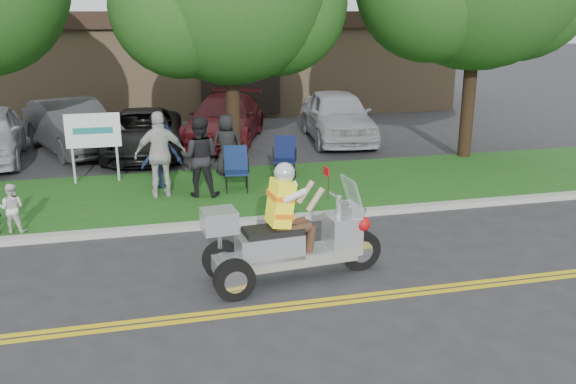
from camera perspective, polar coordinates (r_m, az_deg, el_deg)
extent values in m
plane|color=#28282B|center=(9.22, -0.96, -9.33)|extent=(120.00, 120.00, 0.00)
cube|color=gold|center=(8.72, -0.09, -10.91)|extent=(60.00, 0.10, 0.01)
cube|color=gold|center=(8.85, -0.34, -10.45)|extent=(60.00, 0.10, 0.01)
cube|color=#A8A89E|center=(11.97, -4.25, -2.82)|extent=(60.00, 0.25, 0.12)
cube|color=#185316|center=(13.99, -5.74, 0.02)|extent=(60.00, 4.00, 0.10)
cube|color=#9E7F5B|center=(27.43, -5.93, 12.31)|extent=(18.00, 8.00, 4.00)
cube|color=black|center=(23.35, -4.59, 15.77)|extent=(18.00, 0.30, 0.60)
cylinder|color=#332114|center=(15.58, -5.21, 9.44)|extent=(0.36, 0.36, 4.20)
sphere|color=#204C15|center=(15.98, -1.13, 17.23)|extent=(3.60, 3.60, 3.60)
sphere|color=#204C15|center=(15.13, -9.98, 16.74)|extent=(3.36, 3.36, 3.36)
cylinder|color=#332114|center=(17.56, 16.71, 10.55)|extent=(0.36, 0.36, 4.76)
cylinder|color=silver|center=(15.17, -19.40, 2.40)|extent=(0.06, 0.06, 1.10)
cylinder|color=silver|center=(15.10, -15.63, 2.67)|extent=(0.06, 0.06, 1.10)
cube|color=white|center=(14.97, -17.79, 5.51)|extent=(1.25, 0.06, 0.80)
cylinder|color=black|center=(9.93, 6.79, -5.42)|extent=(0.67, 0.21, 0.66)
cylinder|color=black|center=(8.90, -5.03, -8.21)|extent=(0.63, 0.22, 0.61)
cylinder|color=black|center=(9.61, -6.19, -6.32)|extent=(0.63, 0.22, 0.61)
cube|color=#B8BAC2|center=(9.48, 0.18, -6.11)|extent=(2.12, 0.69, 0.20)
cube|color=#B8BAC2|center=(9.30, -1.74, -5.06)|extent=(1.03, 0.59, 0.38)
cube|color=black|center=(9.23, -1.42, -3.69)|extent=(0.91, 0.54, 0.11)
cube|color=#B8BAC2|center=(9.68, 5.10, -3.88)|extent=(0.54, 0.57, 0.60)
cube|color=silver|center=(9.54, 6.04, -0.19)|extent=(0.26, 0.52, 0.53)
cube|color=#B8BAC2|center=(8.94, -6.46, -2.68)|extent=(0.53, 0.50, 0.33)
sphere|color=#B20C0F|center=(9.58, 6.88, -2.89)|extent=(0.24, 0.24, 0.24)
cube|color=#FFF51A|center=(9.12, -0.72, -1.02)|extent=(0.41, 0.47, 0.71)
sphere|color=silver|center=(9.01, -0.33, 1.81)|extent=(0.32, 0.32, 0.32)
cylinder|color=black|center=(14.66, -1.27, 1.94)|extent=(0.03, 0.03, 0.42)
cylinder|color=black|center=(14.63, 0.52, 1.91)|extent=(0.03, 0.03, 0.42)
cylinder|color=black|center=(15.07, -1.13, 2.34)|extent=(0.03, 0.03, 0.42)
cylinder|color=black|center=(15.04, 0.62, 2.31)|extent=(0.03, 0.03, 0.42)
cube|color=#0D143C|center=(14.79, -0.32, 2.95)|extent=(0.65, 0.62, 0.04)
cube|color=#0D143C|center=(14.95, -0.25, 4.23)|extent=(0.55, 0.31, 0.57)
cylinder|color=black|center=(13.58, -5.75, 0.66)|extent=(0.03, 0.03, 0.42)
cylinder|color=black|center=(13.60, -3.82, 0.73)|extent=(0.03, 0.03, 0.42)
cylinder|color=black|center=(13.99, -5.81, 1.13)|extent=(0.03, 0.03, 0.42)
cylinder|color=black|center=(14.01, -3.93, 1.20)|extent=(0.03, 0.03, 0.42)
cube|color=#10214A|center=(13.74, -4.85, 1.82)|extent=(0.58, 0.53, 0.04)
cube|color=#10214A|center=(13.89, -4.93, 3.20)|extent=(0.54, 0.21, 0.57)
imported|color=black|center=(13.40, -8.29, 3.27)|extent=(0.99, 0.86, 1.75)
imported|color=beige|center=(13.48, -11.84, 3.46)|extent=(1.12, 0.51, 1.88)
imported|color=#161D3F|center=(14.25, -11.72, 3.37)|extent=(1.09, 0.82, 1.49)
imported|color=black|center=(15.09, -5.75, 4.42)|extent=(0.76, 0.52, 1.52)
imported|color=silver|center=(12.23, -24.43, -1.37)|extent=(0.51, 0.44, 0.93)
imported|color=#323235|center=(19.08, -19.57, 5.82)|extent=(3.33, 4.92, 1.53)
imported|color=black|center=(18.07, -13.40, 5.40)|extent=(2.51, 4.83, 1.30)
imported|color=#551318|center=(19.47, -5.93, 6.77)|extent=(3.54, 5.40, 1.45)
imported|color=#A6AAAD|center=(19.67, 4.65, 7.14)|extent=(2.47, 4.94, 1.61)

